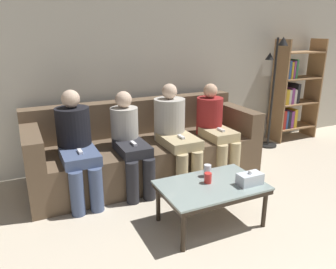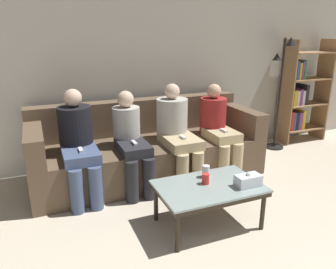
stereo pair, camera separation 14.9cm
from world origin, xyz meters
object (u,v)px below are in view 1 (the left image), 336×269
Objects in this scene: couch at (145,150)px; seated_person_mid_left at (129,139)px; coffee_table at (211,189)px; cup_near_right at (208,178)px; seated_person_mid_right at (174,129)px; standing_lamp at (274,81)px; tissue_box at (250,179)px; bookshelf at (292,95)px; seated_person_right_end at (214,126)px; seated_person_left_end at (76,142)px; cup_near_left at (207,171)px.

seated_person_mid_left reaches higher than couch.
cup_near_right is (-0.01, 0.04, 0.09)m from coffee_table.
cup_near_right is 0.08× the size of seated_person_mid_right.
couch is 2.17m from standing_lamp.
seated_person_mid_left is at bearing 112.99° from cup_near_right.
standing_lamp is at bearing 43.68° from tissue_box.
bookshelf is at bearing 31.71° from cup_near_right.
cup_near_right is 0.42× the size of tissue_box.
seated_person_mid_right is 0.54m from seated_person_right_end.
seated_person_mid_right reaches higher than tissue_box.
coffee_table is at bearing -46.50° from seated_person_left_end.
seated_person_left_end is (-0.94, 0.97, 0.17)m from cup_near_right.
seated_person_mid_left reaches higher than cup_near_left.
coffee_table is at bearing -67.12° from seated_person_mid_left.
seated_person_left_end reaches higher than coffee_table.
coffee_table is 8.11× the size of cup_near_left.
tissue_box is 1.17m from seated_person_mid_right.
standing_lamp reaches higher than seated_person_mid_right.
cup_near_right is 0.99m from seated_person_mid_right.
couch is 2.40× the size of seated_person_mid_right.
cup_near_left is 0.10× the size of seated_person_mid_right.
seated_person_left_end is at bearing -170.94° from bookshelf.
coffee_table is 2.46m from standing_lamp.
seated_person_right_end reaches higher than coffee_table.
seated_person_mid_left is (-0.27, -0.25, 0.25)m from couch.
cup_near_left is 0.51× the size of tissue_box.
seated_person_mid_right is at bearing -40.02° from couch.
couch is at bearing -175.16° from standing_lamp.
cup_near_left is at bearing -126.13° from seated_person_right_end.
cup_near_right is at bearing -98.42° from seated_person_mid_right.
tissue_box is (0.25, -0.30, -0.00)m from cup_near_left.
seated_person_right_end is (-1.76, -0.54, -0.14)m from bookshelf.
couch is 1.21m from cup_near_right.
seated_person_left_end is (-3.39, -0.54, -0.11)m from bookshelf.
cup_near_left is at bearing 129.87° from tissue_box.
couch is at bearing 96.15° from cup_near_right.
couch is 11.96× the size of tissue_box.
seated_person_mid_left is at bearing -169.67° from standing_lamp.
seated_person_left_end reaches higher than cup_near_left.
seated_person_mid_right is (0.13, 1.00, 0.25)m from coffee_table.
couch is 23.59× the size of cup_near_left.
coffee_table is at bearing -143.77° from standing_lamp.
tissue_box is at bearing -50.13° from cup_near_left.
seated_person_left_end is 1.63m from seated_person_right_end.
standing_lamp is (-0.51, -0.14, 0.26)m from bookshelf.
seated_person_mid_left is at bearing -168.72° from bookshelf.
coffee_table is 0.57× the size of standing_lamp.
seated_person_mid_left is at bearing -177.60° from seated_person_mid_right.
coffee_table is at bearing -147.49° from bookshelf.
seated_person_left_end reaches higher than seated_person_mid_left.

